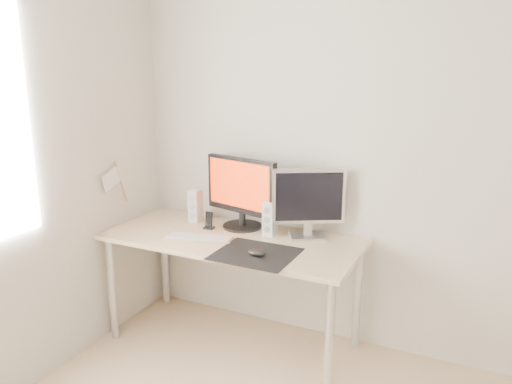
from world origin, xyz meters
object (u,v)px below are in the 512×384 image
(desk, at_px, (232,249))
(speaker_left, at_px, (195,206))
(mouse, at_px, (257,253))
(second_monitor, at_px, (309,200))
(keyboard, at_px, (199,238))
(main_monitor, at_px, (241,190))
(phone_dock, at_px, (209,224))
(speaker_right, at_px, (270,218))

(desk, xyz_separation_m, speaker_left, (-0.38, 0.17, 0.19))
(mouse, distance_m, second_monitor, 0.51)
(desk, height_order, keyboard, keyboard)
(keyboard, bearing_deg, main_monitor, 66.12)
(keyboard, bearing_deg, desk, 34.93)
(speaker_left, bearing_deg, main_monitor, 2.80)
(speaker_left, height_order, phone_dock, speaker_left)
(second_monitor, bearing_deg, desk, -154.74)
(mouse, distance_m, keyboard, 0.46)
(main_monitor, xyz_separation_m, speaker_right, (0.23, -0.06, -0.14))
(desk, relative_size, phone_dock, 13.97)
(keyboard, bearing_deg, speaker_right, 34.28)
(main_monitor, xyz_separation_m, phone_dock, (-0.18, -0.11, -0.22))
(desk, xyz_separation_m, second_monitor, (0.43, 0.20, 0.32))
(second_monitor, distance_m, keyboard, 0.71)
(second_monitor, relative_size, speaker_right, 1.95)
(second_monitor, xyz_separation_m, keyboard, (-0.60, -0.32, -0.23))
(second_monitor, bearing_deg, speaker_right, -163.20)
(speaker_right, xyz_separation_m, keyboard, (-0.37, -0.25, -0.10))
(second_monitor, bearing_deg, speaker_left, -178.01)
(desk, height_order, main_monitor, main_monitor)
(main_monitor, height_order, second_monitor, main_monitor)
(desk, distance_m, speaker_left, 0.46)
(desk, relative_size, speaker_right, 7.19)
(speaker_left, relative_size, keyboard, 0.51)
(mouse, bearing_deg, keyboard, 165.91)
(speaker_left, bearing_deg, second_monitor, 1.99)
(speaker_left, bearing_deg, mouse, -31.57)
(speaker_right, height_order, phone_dock, speaker_right)
(main_monitor, distance_m, phone_dock, 0.31)
(mouse, distance_m, phone_dock, 0.58)
(main_monitor, height_order, phone_dock, main_monitor)
(main_monitor, distance_m, keyboard, 0.42)
(desk, bearing_deg, main_monitor, 99.29)
(second_monitor, xyz_separation_m, phone_dock, (-0.64, -0.12, -0.21))
(phone_dock, bearing_deg, mouse, -32.01)
(desk, bearing_deg, keyboard, -145.07)
(desk, height_order, phone_dock, phone_dock)
(main_monitor, distance_m, speaker_left, 0.37)
(main_monitor, height_order, speaker_right, main_monitor)
(desk, bearing_deg, second_monitor, 25.26)
(desk, bearing_deg, speaker_right, 33.73)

